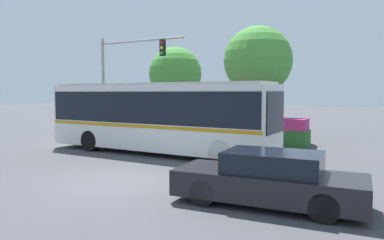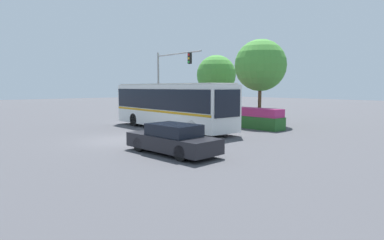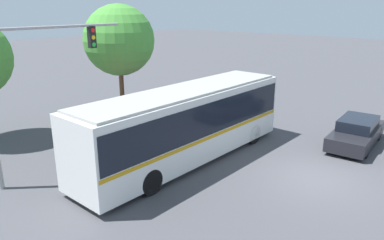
% 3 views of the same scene
% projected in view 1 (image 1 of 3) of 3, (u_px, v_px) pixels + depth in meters
% --- Properties ---
extents(ground_plane, '(140.00, 140.00, 0.00)m').
position_uv_depth(ground_plane, '(118.00, 181.00, 11.66)').
color(ground_plane, '#444449').
extents(city_bus, '(11.18, 2.63, 3.26)m').
position_uv_depth(city_bus, '(158.00, 114.00, 16.89)').
color(city_bus, silver).
rests_on(city_bus, ground).
extents(sedan_foreground, '(4.80, 2.12, 1.36)m').
position_uv_depth(sedan_foreground, '(269.00, 180.00, 9.14)').
color(sedan_foreground, black).
rests_on(sedan_foreground, ground).
extents(traffic_light_pole, '(6.04, 0.24, 6.19)m').
position_uv_depth(traffic_light_pole, '(122.00, 70.00, 22.28)').
color(traffic_light_pole, gray).
rests_on(traffic_light_pole, ground).
extents(flowering_hedge, '(8.19, 1.29, 1.48)m').
position_uv_depth(flowering_hedge, '(234.00, 130.00, 20.50)').
color(flowering_hedge, '#286028').
rests_on(flowering_hedge, ground).
extents(street_tree_left, '(3.97, 3.97, 6.24)m').
position_uv_depth(street_tree_left, '(175.00, 74.00, 27.44)').
color(street_tree_left, brown).
rests_on(street_tree_left, ground).
extents(street_tree_centre, '(4.10, 4.10, 6.79)m').
position_uv_depth(street_tree_centre, '(258.00, 61.00, 21.84)').
color(street_tree_centre, brown).
rests_on(street_tree_centre, ground).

